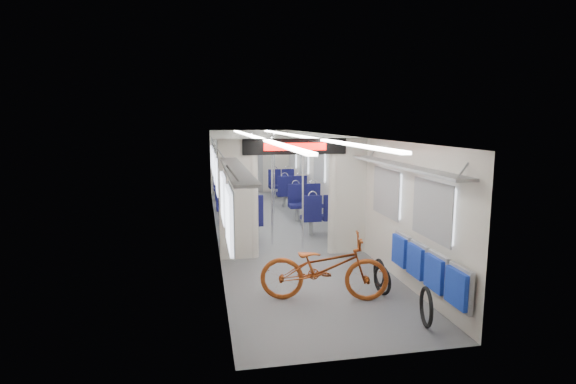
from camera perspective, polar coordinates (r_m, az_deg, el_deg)
The scene contains 14 objects.
carriage at distance 10.39m, azimuth -1.17°, elevation 2.77°, with size 12.00×12.02×2.31m.
bicycle at distance 6.72m, azimuth 4.61°, elevation -9.52°, with size 0.66×1.89×0.99m, color #953E15.
flip_bench at distance 6.76m, azimuth 17.17°, elevation -9.08°, with size 0.12×2.13×0.55m.
bike_hoop_a at distance 6.23m, azimuth 17.13°, elevation -13.99°, with size 0.53×0.53×0.05m, color black.
bike_hoop_b at distance 7.13m, azimuth 11.87°, elevation -11.09°, with size 0.46×0.46×0.05m, color black.
bike_hoop_c at distance 7.46m, azimuth 11.52°, elevation -10.18°, with size 0.45×0.45×0.05m, color black.
seat_bay_near_left at distance 10.85m, azimuth -6.42°, elevation -1.99°, with size 0.95×2.27×1.16m.
seat_bay_near_right at distance 11.20m, azimuth 3.14°, elevation -1.81°, with size 0.89×1.97×1.07m.
seat_bay_far_left at distance 14.17m, azimuth -7.48°, elevation 0.51°, with size 0.92×2.14×1.12m.
seat_bay_far_right at distance 14.62m, azimuth -0.20°, elevation 0.80°, with size 0.90×2.04×1.09m.
stanchion_near_left at distance 9.49m, azimuth -2.03°, elevation 0.04°, with size 0.04×0.04×2.30m, color silver.
stanchion_near_right at distance 9.19m, azimuth 1.88°, elevation -0.26°, with size 0.04×0.04×2.30m, color silver.
stanchion_far_left at distance 12.32m, azimuth -4.57°, elevation 2.09°, with size 0.04×0.04×2.30m, color silver.
stanchion_far_right at distance 12.73m, azimuth -1.77°, elevation 2.34°, with size 0.04×0.04×2.30m, color silver.
Camera 1 is at (-1.73, -10.45, 2.63)m, focal length 28.00 mm.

